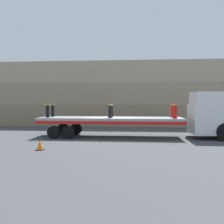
% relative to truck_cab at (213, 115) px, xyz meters
% --- Properties ---
extents(ground_plane, '(120.00, 120.00, 0.00)m').
position_rel_truck_cab_xyz_m(ground_plane, '(-6.83, 0.00, -1.56)').
color(ground_plane, '#3F4244').
extents(rock_cliff, '(60.00, 3.30, 6.46)m').
position_rel_truck_cab_xyz_m(rock_cliff, '(-6.83, 8.45, 1.67)').
color(rock_cliff, '#84755B').
rests_on(rock_cliff, ground_plane).
extents(truck_cab, '(2.74, 2.62, 3.08)m').
position_rel_truck_cab_xyz_m(truck_cab, '(0.00, 0.00, 0.00)').
color(truck_cab, silver).
rests_on(truck_cab, ground_plane).
extents(flatbed_trailer, '(9.77, 2.58, 1.36)m').
position_rel_truck_cab_xyz_m(flatbed_trailer, '(-7.35, 0.00, -0.44)').
color(flatbed_trailer, gray).
rests_on(flatbed_trailer, ground_plane).
extents(fire_hydrant_black_near_0, '(0.29, 0.44, 0.87)m').
position_rel_truck_cab_xyz_m(fire_hydrant_black_near_0, '(-11.12, -0.55, 0.22)').
color(fire_hydrant_black_near_0, black).
rests_on(fire_hydrant_black_near_0, flatbed_trailer).
extents(fire_hydrant_black_far_0, '(0.29, 0.44, 0.87)m').
position_rel_truck_cab_xyz_m(fire_hydrant_black_far_0, '(-11.12, 0.55, 0.22)').
color(fire_hydrant_black_far_0, black).
rests_on(fire_hydrant_black_far_0, flatbed_trailer).
extents(fire_hydrant_black_near_1, '(0.29, 0.44, 0.87)m').
position_rel_truck_cab_xyz_m(fire_hydrant_black_near_1, '(-6.83, -0.55, 0.22)').
color(fire_hydrant_black_near_1, black).
rests_on(fire_hydrant_black_near_1, flatbed_trailer).
extents(fire_hydrant_black_far_1, '(0.29, 0.44, 0.87)m').
position_rel_truck_cab_xyz_m(fire_hydrant_black_far_1, '(-6.83, 0.55, 0.22)').
color(fire_hydrant_black_far_1, black).
rests_on(fire_hydrant_black_far_1, flatbed_trailer).
extents(fire_hydrant_red_near_2, '(0.29, 0.44, 0.87)m').
position_rel_truck_cab_xyz_m(fire_hydrant_red_near_2, '(-2.54, -0.55, 0.22)').
color(fire_hydrant_red_near_2, red).
rests_on(fire_hydrant_red_near_2, flatbed_trailer).
extents(fire_hydrant_red_far_2, '(0.29, 0.44, 0.87)m').
position_rel_truck_cab_xyz_m(fire_hydrant_red_far_2, '(-2.54, 0.55, 0.22)').
color(fire_hydrant_red_far_2, red).
rests_on(fire_hydrant_red_far_2, flatbed_trailer).
extents(cargo_strap_rear, '(0.05, 2.68, 0.01)m').
position_rel_truck_cab_xyz_m(cargo_strap_rear, '(-11.12, 0.00, 0.67)').
color(cargo_strap_rear, yellow).
rests_on(cargo_strap_rear, fire_hydrant_black_near_0).
extents(cargo_strap_middle, '(0.05, 2.68, 0.01)m').
position_rel_truck_cab_xyz_m(cargo_strap_middle, '(-6.83, 0.00, 0.67)').
color(cargo_strap_middle, yellow).
rests_on(cargo_strap_middle, fire_hydrant_black_near_1).
extents(cargo_strap_front, '(0.05, 2.68, 0.01)m').
position_rel_truck_cab_xyz_m(cargo_strap_front, '(-2.54, 0.00, 0.67)').
color(cargo_strap_front, yellow).
rests_on(cargo_strap_front, fire_hydrant_red_near_2).
extents(traffic_cone, '(0.39, 0.39, 0.50)m').
position_rel_truck_cab_xyz_m(traffic_cone, '(-9.96, -4.96, -1.32)').
color(traffic_cone, black).
rests_on(traffic_cone, ground_plane).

